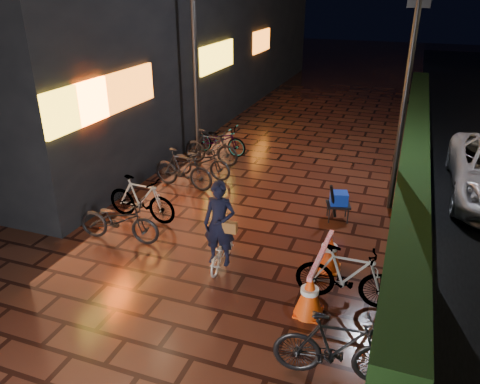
% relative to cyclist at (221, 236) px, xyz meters
% --- Properties ---
extents(ground, '(80.00, 80.00, 0.00)m').
position_rel_cyclist_xyz_m(ground, '(-0.04, -0.69, -0.65)').
color(ground, '#381911').
rests_on(ground, ground).
extents(hedge, '(0.70, 20.00, 1.00)m').
position_rel_cyclist_xyz_m(hedge, '(3.26, 7.31, -0.15)').
color(hedge, black).
rests_on(hedge, ground).
extents(lamp_post_hedge, '(0.45, 0.13, 4.78)m').
position_rel_cyclist_xyz_m(lamp_post_hedge, '(2.83, 3.74, 1.98)').
color(lamp_post_hedge, black).
rests_on(lamp_post_hedge, ground).
extents(lamp_post_sf, '(0.54, 0.29, 5.76)m').
position_rel_cyclist_xyz_m(lamp_post_sf, '(-3.00, 5.50, 2.52)').
color(lamp_post_sf, black).
rests_on(lamp_post_sf, ground).
extents(cyclist, '(0.65, 1.25, 1.75)m').
position_rel_cyclist_xyz_m(cyclist, '(0.00, 0.00, 0.00)').
color(cyclist, silver).
rests_on(cyclist, ground).
extents(traffic_barrier, '(0.54, 1.92, 0.77)m').
position_rel_cyclist_xyz_m(traffic_barrier, '(1.89, -0.09, -0.27)').
color(traffic_barrier, '#E8420C').
rests_on(traffic_barrier, ground).
extents(cart_assembly, '(0.62, 0.65, 0.98)m').
position_rel_cyclist_xyz_m(cart_assembly, '(1.75, 2.66, -0.15)').
color(cart_assembly, black).
rests_on(cart_assembly, ground).
extents(parked_bikes_storefront, '(2.06, 6.47, 1.04)m').
position_rel_cyclist_xyz_m(parked_bikes_storefront, '(-2.34, 3.22, -0.16)').
color(parked_bikes_storefront, black).
rests_on(parked_bikes_storefront, ground).
extents(parked_bikes_hedge, '(1.88, 2.35, 1.04)m').
position_rel_cyclist_xyz_m(parked_bikes_hedge, '(2.44, -1.15, -0.13)').
color(parked_bikes_hedge, black).
rests_on(parked_bikes_hedge, ground).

